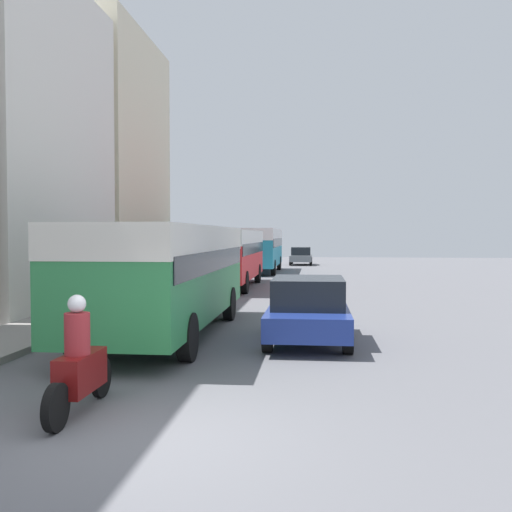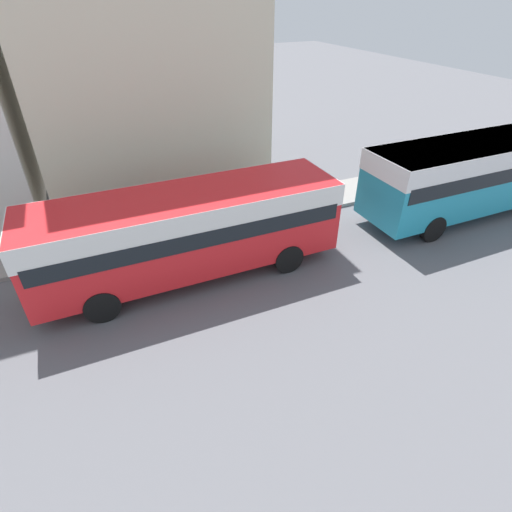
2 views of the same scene
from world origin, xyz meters
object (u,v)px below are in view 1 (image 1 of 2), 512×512
(bus_third_in_line, at_px, (260,244))
(car_far_curb, at_px, (301,256))
(motorcycle_behind_lead, at_px, (79,367))
(pedestrian_near_curb, at_px, (153,268))
(bus_lead, at_px, (167,264))
(car_crossing, at_px, (308,309))
(bus_following, at_px, (229,250))

(bus_third_in_line, distance_m, car_far_curb, 10.58)
(motorcycle_behind_lead, bearing_deg, pedestrian_near_curb, 102.93)
(bus_lead, bearing_deg, car_crossing, -8.46)
(motorcycle_behind_lead, xyz_separation_m, pedestrian_near_curb, (-4.15, 18.07, 0.34))
(bus_following, distance_m, car_crossing, 14.67)
(motorcycle_behind_lead, bearing_deg, car_crossing, 61.06)
(bus_lead, distance_m, motorcycle_behind_lead, 6.46)
(bus_third_in_line, height_order, car_far_curb, bus_third_in_line)
(car_crossing, bearing_deg, bus_following, 106.08)
(car_crossing, xyz_separation_m, car_far_curb, (-1.03, 35.81, -0.01))
(car_far_curb, distance_m, pedestrian_near_curb, 24.40)
(car_far_curb, xyz_separation_m, pedestrian_near_curb, (-6.34, -23.56, 0.23))
(bus_third_in_line, height_order, pedestrian_near_curb, bus_third_in_line)
(pedestrian_near_curb, bearing_deg, car_crossing, -58.99)
(motorcycle_behind_lead, height_order, car_crossing, motorcycle_behind_lead)
(bus_lead, distance_m, pedestrian_near_curb, 12.34)
(bus_following, xyz_separation_m, car_far_curb, (3.03, 21.76, -1.04))
(bus_following, bearing_deg, car_far_curb, 82.08)
(bus_lead, relative_size, car_crossing, 2.29)
(car_far_curb, height_order, pedestrian_near_curb, pedestrian_near_curb)
(car_crossing, bearing_deg, car_far_curb, 91.64)
(bus_following, distance_m, car_far_curb, 21.99)
(pedestrian_near_curb, bearing_deg, motorcycle_behind_lead, -77.07)
(bus_following, relative_size, bus_third_in_line, 0.99)
(motorcycle_behind_lead, relative_size, car_far_curb, 0.55)
(bus_lead, xyz_separation_m, motorcycle_behind_lead, (0.37, -6.35, -1.15))
(car_far_curb, bearing_deg, car_crossing, 91.64)
(motorcycle_behind_lead, bearing_deg, bus_following, 92.41)
(car_far_curb, relative_size, pedestrian_near_curb, 2.37)
(motorcycle_behind_lead, height_order, pedestrian_near_curb, pedestrian_near_curb)
(car_crossing, distance_m, car_far_curb, 35.83)
(bus_following, bearing_deg, motorcycle_behind_lead, -87.59)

